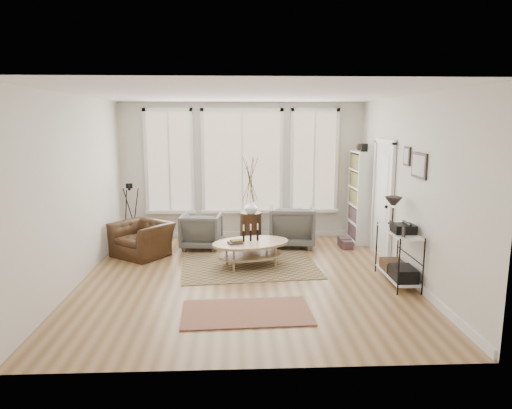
{
  "coord_description": "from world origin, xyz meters",
  "views": [
    {
      "loc": [
        -0.14,
        -7.03,
        2.49
      ],
      "look_at": [
        0.2,
        0.6,
        1.1
      ],
      "focal_mm": 32.0,
      "sensor_mm": 36.0,
      "label": 1
    }
  ],
  "objects_px": {
    "side_table": "(251,201)",
    "accent_chair": "(142,239)",
    "bookcase": "(360,196)",
    "coffee_table": "(250,247)",
    "low_shelf": "(398,251)",
    "armchair_right": "(292,225)",
    "armchair_left": "(202,230)"
  },
  "relations": [
    {
      "from": "low_shelf",
      "to": "armchair_right",
      "type": "relative_size",
      "value": 1.42
    },
    {
      "from": "armchair_right",
      "to": "coffee_table",
      "type": "bearing_deg",
      "value": 61.03
    },
    {
      "from": "bookcase",
      "to": "accent_chair",
      "type": "xyz_separation_m",
      "value": [
        -4.34,
        -0.87,
        -0.64
      ]
    },
    {
      "from": "accent_chair",
      "to": "coffee_table",
      "type": "bearing_deg",
      "value": 16.93
    },
    {
      "from": "armchair_right",
      "to": "side_table",
      "type": "bearing_deg",
      "value": -7.25
    },
    {
      "from": "armchair_left",
      "to": "armchair_right",
      "type": "xyz_separation_m",
      "value": [
        1.81,
        0.09,
        0.06
      ]
    },
    {
      "from": "coffee_table",
      "to": "armchair_left",
      "type": "height_order",
      "value": "armchair_left"
    },
    {
      "from": "bookcase",
      "to": "accent_chair",
      "type": "height_order",
      "value": "bookcase"
    },
    {
      "from": "bookcase",
      "to": "armchair_right",
      "type": "bearing_deg",
      "value": -168.86
    },
    {
      "from": "armchair_left",
      "to": "side_table",
      "type": "xyz_separation_m",
      "value": [
        0.99,
        0.27,
        0.53
      ]
    },
    {
      "from": "armchair_left",
      "to": "armchair_right",
      "type": "relative_size",
      "value": 0.85
    },
    {
      "from": "side_table",
      "to": "armchair_right",
      "type": "bearing_deg",
      "value": -12.44
    },
    {
      "from": "accent_chair",
      "to": "armchair_left",
      "type": "bearing_deg",
      "value": 60.98
    },
    {
      "from": "bookcase",
      "to": "low_shelf",
      "type": "relative_size",
      "value": 1.58
    },
    {
      "from": "low_shelf",
      "to": "accent_chair",
      "type": "distance_m",
      "value": 4.6
    },
    {
      "from": "side_table",
      "to": "accent_chair",
      "type": "xyz_separation_m",
      "value": [
        -2.07,
        -0.77,
        -0.57
      ]
    },
    {
      "from": "armchair_right",
      "to": "accent_chair",
      "type": "height_order",
      "value": "armchair_right"
    },
    {
      "from": "coffee_table",
      "to": "side_table",
      "type": "distance_m",
      "value": 1.58
    },
    {
      "from": "low_shelf",
      "to": "armchair_right",
      "type": "distance_m",
      "value": 2.64
    },
    {
      "from": "armchair_left",
      "to": "armchair_right",
      "type": "height_order",
      "value": "armchair_right"
    },
    {
      "from": "bookcase",
      "to": "armchair_left",
      "type": "relative_size",
      "value": 2.64
    },
    {
      "from": "armchair_right",
      "to": "bookcase",
      "type": "bearing_deg",
      "value": -163.67
    },
    {
      "from": "coffee_table",
      "to": "armchair_left",
      "type": "distance_m",
      "value": 1.52
    },
    {
      "from": "accent_chair",
      "to": "bookcase",
      "type": "bearing_deg",
      "value": 47.7
    },
    {
      "from": "side_table",
      "to": "accent_chair",
      "type": "distance_m",
      "value": 2.28
    },
    {
      "from": "coffee_table",
      "to": "low_shelf",
      "type": "bearing_deg",
      "value": -22.43
    },
    {
      "from": "armchair_right",
      "to": "accent_chair",
      "type": "xyz_separation_m",
      "value": [
        -2.89,
        -0.58,
        -0.1
      ]
    },
    {
      "from": "armchair_left",
      "to": "accent_chair",
      "type": "relative_size",
      "value": 0.8
    },
    {
      "from": "bookcase",
      "to": "low_shelf",
      "type": "xyz_separation_m",
      "value": [
        -0.06,
        -2.52,
        -0.44
      ]
    },
    {
      "from": "bookcase",
      "to": "low_shelf",
      "type": "bearing_deg",
      "value": -91.28
    },
    {
      "from": "low_shelf",
      "to": "bookcase",
      "type": "bearing_deg",
      "value": 88.72
    },
    {
      "from": "coffee_table",
      "to": "armchair_left",
      "type": "bearing_deg",
      "value": 127.81
    }
  ]
}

